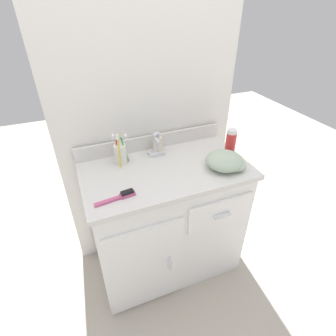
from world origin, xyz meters
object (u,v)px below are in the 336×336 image
hairbrush (121,196)px  hand_towel (227,161)px  soap_dispenser (158,144)px  toothbrush_cup (120,154)px  shaving_cream_can (231,143)px

hairbrush → hand_towel: hand_towel is taller
soap_dispenser → hand_towel: soap_dispenser is taller
soap_dispenser → hairbrush: size_ratio=0.70×
toothbrush_cup → hairbrush: (-0.07, -0.30, -0.05)m
toothbrush_cup → hairbrush: size_ratio=1.05×
toothbrush_cup → shaving_cream_can: size_ratio=1.26×
toothbrush_cup → soap_dispenser: 0.23m
toothbrush_cup → soap_dispenser: toothbrush_cup is taller
shaving_cream_can → hand_towel: bearing=-129.5°
shaving_cream_can → hand_towel: shaving_cream_can is taller
hairbrush → toothbrush_cup: bearing=69.4°
shaving_cream_can → hairbrush: (-0.69, -0.15, -0.07)m
shaving_cream_can → hairbrush: 0.71m
shaving_cream_can → hairbrush: bearing=-167.7°
soap_dispenser → hairbrush: (-0.31, -0.33, -0.05)m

